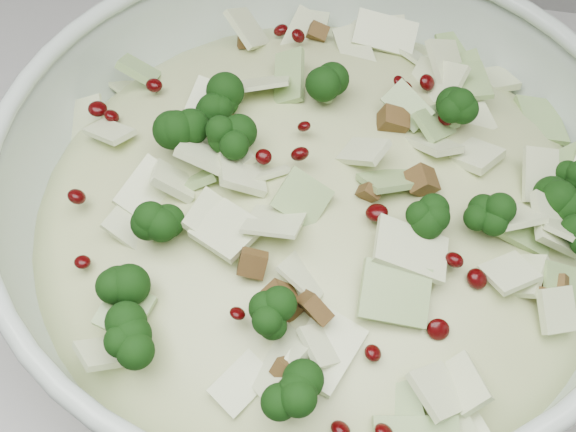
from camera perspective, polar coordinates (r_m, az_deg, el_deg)
name	(u,v)px	position (r m, az deg, el deg)	size (l,w,h in m)	color
counter	(397,424)	(1.06, 7.75, -14.44)	(3.60, 0.60, 0.90)	#ABAAA6
mixing_bowl	(317,226)	(0.54, 2.05, -0.75)	(0.51, 0.51, 0.17)	#B8CABC
salad	(318,202)	(0.52, 2.14, 0.99)	(0.53, 0.53, 0.17)	beige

